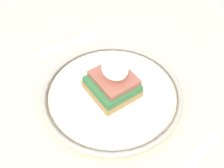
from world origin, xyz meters
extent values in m
cube|color=#C6B28E|center=(0.00, 0.00, 0.73)|extent=(0.81, 0.87, 0.03)
cylinder|color=#C6B28E|center=(-0.35, 0.38, 0.36)|extent=(0.06, 0.06, 0.71)
cylinder|color=silver|center=(0.01, 0.05, 0.75)|extent=(0.24, 0.24, 0.01)
torus|color=gray|center=(0.01, 0.05, 0.75)|extent=(0.27, 0.27, 0.01)
cube|color=#9E703D|center=(0.01, 0.05, 0.77)|extent=(0.09, 0.08, 0.02)
cube|color=#2D6033|center=(0.01, 0.04, 0.78)|extent=(0.08, 0.08, 0.01)
cube|color=brown|center=(0.01, 0.05, 0.79)|extent=(0.08, 0.07, 0.01)
ellipsoid|color=white|center=(0.01, 0.05, 0.82)|extent=(0.05, 0.04, 0.03)
cube|color=silver|center=(-0.18, 0.03, 0.75)|extent=(0.02, 0.12, 0.00)
cube|color=silver|center=(-0.17, 0.10, 0.75)|extent=(0.02, 0.04, 0.00)
cube|color=silver|center=(0.19, 0.09, 0.75)|extent=(0.04, 0.13, 0.00)
camera|label=1|loc=(0.28, -0.15, 1.16)|focal=45.00mm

